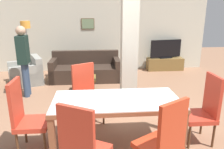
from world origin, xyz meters
TOP-DOWN VIEW (x-y plane):
  - ground_plane at (0.00, 0.00)m, footprint 18.00×18.00m
  - back_wall at (-0.00, 4.62)m, footprint 7.20×0.09m
  - divider_pillar at (0.40, 1.41)m, footprint 0.32×0.31m
  - dining_table at (0.00, 0.00)m, footprint 1.88×0.88m
  - dining_chair_near_left at (-0.47, -0.84)m, footprint 0.63×0.63m
  - dining_chair_near_right at (0.47, -0.80)m, footprint 0.63×0.63m
  - dining_chair_head_left at (-1.33, 0.00)m, footprint 0.46×0.46m
  - dining_chair_head_right at (1.37, 0.00)m, footprint 0.46×0.46m
  - dining_chair_far_left at (-0.47, 0.82)m, footprint 0.63×0.63m
  - sofa at (-0.57, 3.46)m, footprint 2.04×0.90m
  - armchair at (-2.25, 3.24)m, footprint 1.14×1.16m
  - coffee_table at (-0.56, 2.32)m, footprint 0.55×0.60m
  - bottle at (-0.67, 2.16)m, footprint 0.07×0.07m
  - tv_stand at (2.18, 4.34)m, footprint 1.25×0.40m
  - tv_screen at (2.18, 4.34)m, footprint 1.13×0.29m
  - floor_lamp at (-2.36, 3.97)m, footprint 0.28×0.28m
  - standing_person at (-1.97, 2.25)m, footprint 0.24×0.39m

SIDE VIEW (x-z plane):
  - ground_plane at x=0.00m, z-range 0.00..0.00m
  - coffee_table at x=-0.56m, z-range 0.01..0.41m
  - tv_stand at x=2.18m, z-range 0.00..0.43m
  - armchair at x=-2.25m, z-range -0.11..0.65m
  - sofa at x=-0.57m, z-range -0.13..0.71m
  - bottle at x=-0.67m, z-range 0.37..0.63m
  - dining_chair_near_left at x=-0.47m, z-range 0.02..1.12m
  - dining_chair_near_right at x=0.47m, z-range 0.02..1.12m
  - dining_chair_head_left at x=-1.33m, z-range 0.02..1.12m
  - dining_chair_head_right at x=1.37m, z-range 0.02..1.12m
  - dining_chair_far_left at x=-0.47m, z-range 0.02..1.12m
  - dining_table at x=0.00m, z-range 0.24..1.01m
  - tv_screen at x=2.18m, z-range 0.42..1.06m
  - standing_person at x=-1.97m, z-range 0.13..1.83m
  - divider_pillar at x=0.40m, z-range 0.00..2.70m
  - back_wall at x=0.00m, z-range 0.00..2.70m
  - floor_lamp at x=-2.36m, z-range 0.58..2.30m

